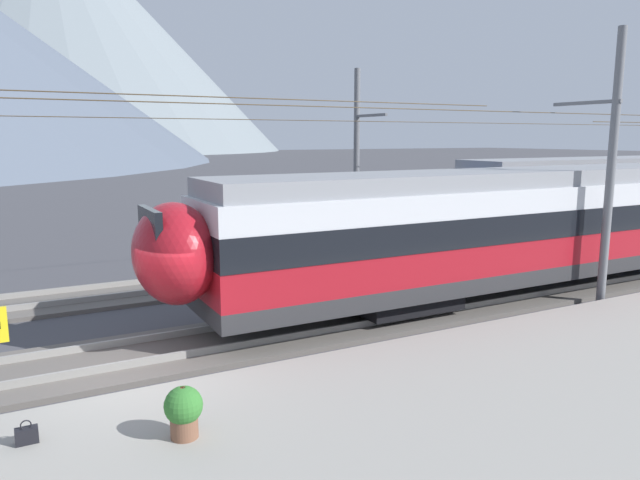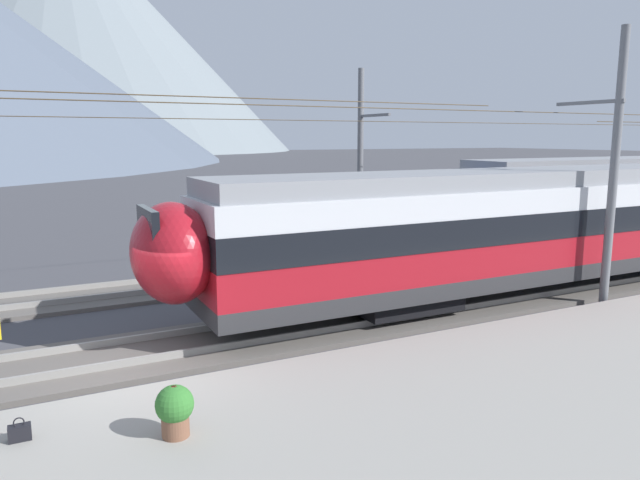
% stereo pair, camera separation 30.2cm
% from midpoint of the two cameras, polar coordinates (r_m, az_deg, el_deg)
% --- Properties ---
extents(ground_plane, '(400.00, 400.00, 0.00)m').
position_cam_midpoint_polar(ground_plane, '(12.48, -17.71, -13.17)').
color(ground_plane, '#424247').
extents(track_near, '(120.00, 3.00, 0.28)m').
position_cam_midpoint_polar(track_near, '(13.77, -18.83, -10.72)').
color(track_near, '#5B5651').
rests_on(track_near, ground).
extents(track_far, '(120.00, 3.00, 0.28)m').
position_cam_midpoint_polar(track_far, '(19.14, -21.60, -5.12)').
color(track_far, '#5B5651').
rests_on(track_far, ground).
extents(train_near_platform, '(29.98, 2.86, 4.27)m').
position_cam_midpoint_polar(train_near_platform, '(21.63, 25.26, 2.12)').
color(train_near_platform, '#2D2D30').
rests_on(train_near_platform, track_near).
extents(catenary_mast_mid, '(38.83, 2.24, 7.71)m').
position_cam_midpoint_polar(catenary_mast_mid, '(18.41, 25.45, 6.52)').
color(catenary_mast_mid, slate).
rests_on(catenary_mast_mid, ground).
extents(catenary_mast_far_side, '(38.83, 2.19, 7.42)m').
position_cam_midpoint_polar(catenary_mast_far_side, '(23.67, 3.33, 7.63)').
color(catenary_mast_far_side, slate).
rests_on(catenary_mast_far_side, ground).
extents(handbag_near_sign, '(0.32, 0.18, 0.37)m').
position_cam_midpoint_polar(handbag_near_sign, '(10.32, -27.14, -16.35)').
color(handbag_near_sign, black).
rests_on(handbag_near_sign, platform_slab).
extents(potted_plant_platform_edge, '(0.59, 0.59, 0.81)m').
position_cam_midpoint_polar(potted_plant_platform_edge, '(9.54, -13.90, -15.48)').
color(potted_plant_platform_edge, brown).
rests_on(potted_plant_platform_edge, platform_slab).
extents(mountain_central_peak, '(155.14, 155.14, 82.33)m').
position_cam_midpoint_polar(mountain_central_peak, '(234.24, -24.52, 17.92)').
color(mountain_central_peak, slate).
rests_on(mountain_central_peak, ground).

